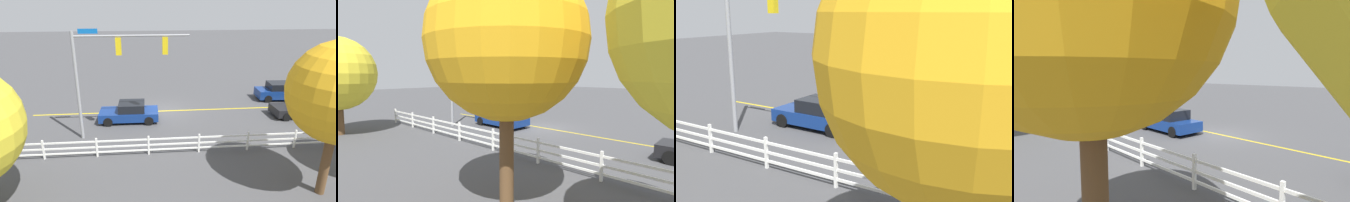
# 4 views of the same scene
# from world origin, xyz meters

# --- Properties ---
(ground_plane) EXTENTS (120.00, 120.00, 0.00)m
(ground_plane) POSITION_xyz_m (0.00, 0.00, 0.00)
(ground_plane) COLOR #444447
(lane_center_stripe) EXTENTS (28.00, 0.16, 0.01)m
(lane_center_stripe) POSITION_xyz_m (-4.00, 0.00, 0.00)
(lane_center_stripe) COLOR gold
(lane_center_stripe) RESTS_ON ground_plane
(signal_assembly) EXTENTS (6.82, 0.37, 6.82)m
(signal_assembly) POSITION_xyz_m (3.50, 4.14, 4.79)
(signal_assembly) COLOR gray
(signal_assembly) RESTS_ON ground_plane
(car_2) EXTENTS (4.21, 1.99, 1.41)m
(car_2) POSITION_xyz_m (2.56, 1.68, 0.67)
(car_2) COLOR navy
(car_2) RESTS_ON ground_plane
(white_rail_fence) EXTENTS (26.10, 0.10, 1.15)m
(white_rail_fence) POSITION_xyz_m (-3.00, 6.55, 0.60)
(white_rail_fence) COLOR white
(white_rail_fence) RESTS_ON ground_plane
(tree_1) EXTENTS (4.28, 4.28, 6.98)m
(tree_1) POSITION_xyz_m (-6.39, 10.67, 4.82)
(tree_1) COLOR brown
(tree_1) RESTS_ON ground_plane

